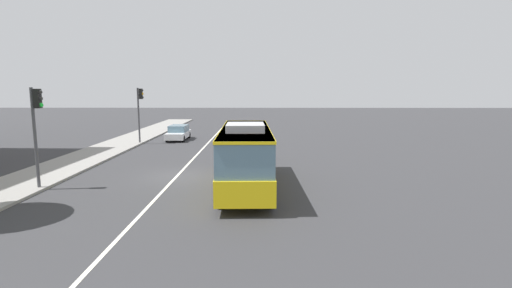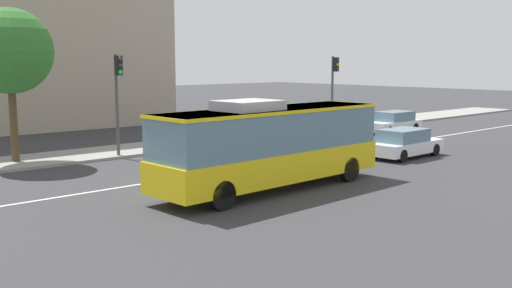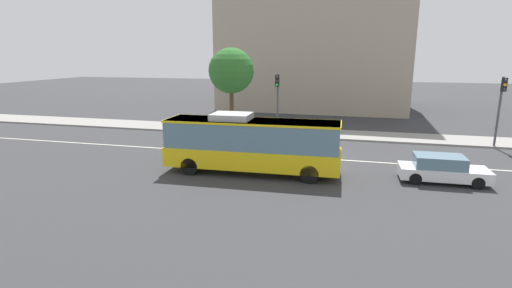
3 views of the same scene
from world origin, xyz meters
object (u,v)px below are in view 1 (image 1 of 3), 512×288
(traffic_light_mid_block, at_px, (37,120))
(sedan_white_ahead, at_px, (238,145))
(transit_bus, at_px, (246,153))
(sedan_white, at_px, (178,133))
(traffic_light_near_corner, at_px, (140,106))

(traffic_light_mid_block, bearing_deg, sedan_white_ahead, 48.01)
(transit_bus, bearing_deg, sedan_white, 20.13)
(sedan_white_ahead, distance_m, traffic_light_near_corner, 11.19)
(transit_bus, relative_size, traffic_light_mid_block, 1.94)
(sedan_white, distance_m, traffic_light_near_corner, 4.96)
(transit_bus, relative_size, sedan_white_ahead, 2.22)
(transit_bus, height_order, traffic_light_mid_block, traffic_light_mid_block)
(traffic_light_near_corner, xyz_separation_m, traffic_light_mid_block, (-16.35, 0.09, 0.00))
(transit_bus, distance_m, traffic_light_mid_block, 10.59)
(transit_bus, xyz_separation_m, sedan_white_ahead, (10.32, 0.97, -1.09))
(sedan_white_ahead, distance_m, traffic_light_mid_block, 14.73)
(transit_bus, height_order, sedan_white_ahead, transit_bus)
(traffic_light_near_corner, bearing_deg, transit_bus, -58.04)
(traffic_light_mid_block, bearing_deg, traffic_light_near_corner, 88.58)
(sedan_white, height_order, sedan_white_ahead, same)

